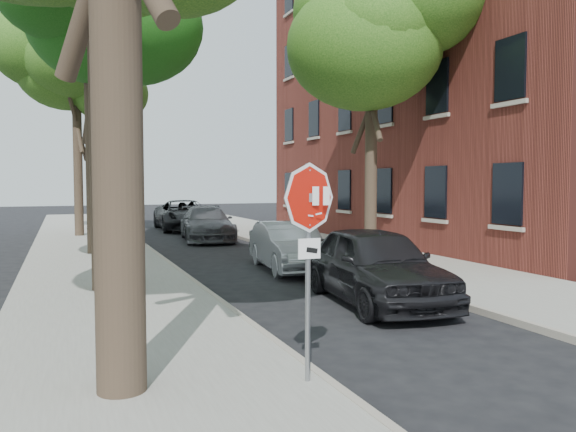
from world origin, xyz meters
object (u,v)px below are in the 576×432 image
Objects in this scene: apartment_building at (484,66)px; stop_sign at (309,229)px; car_b at (288,246)px; tree_right at (370,37)px; car_a at (375,265)px; car_c at (207,224)px; tree_mid_b at (89,18)px; car_d at (184,215)px; tree_far at (75,78)px.

stop_sign is at bearing -136.35° from apartment_building.
apartment_building is 4.82× the size of car_b.
tree_right is 1.98× the size of car_a.
tree_mid_b is at bearing -135.84° from car_c.
tree_mid_b is 1.81× the size of car_d.
car_a is at bearing -83.40° from car_b.
stop_sign reaches higher than car_a.
stop_sign is at bearing -123.38° from tree_right.
stop_sign is (-14.70, -14.03, -5.71)m from apartment_building.
car_c is 0.89× the size of car_d.
car_c is (-11.61, 3.75, -6.92)m from apartment_building.
car_a is (5.32, -17.13, -6.41)m from tree_far.
tree_right is 10.64m from car_c.
car_b is at bearing 96.80° from car_a.
car_a is at bearing -138.69° from apartment_building.
car_b is at bearing -81.67° from car_c.
car_b is at bearing -66.84° from tree_far.
car_d is (0.17, 5.71, 0.06)m from car_c.
stop_sign is 13.23m from tree_right.
stop_sign is at bearing -95.87° from car_d.
tree_right reaches higher than car_d.
apartment_building is 16.65m from car_a.
car_d is at bearing 95.42° from car_c.
car_b is at bearing 69.48° from stop_sign.
car_a reaches higher than car_c.
tree_right is (8.70, -11.00, 0.00)m from tree_far.
tree_right is (8.40, -4.01, -0.78)m from tree_mid_b.
car_a is at bearing -81.97° from car_c.
stop_sign is 0.51× the size of car_c.
tree_mid_b is 2.20× the size of car_a.
tree_mid_b is 9.44m from car_c.
car_d is (3.27, 23.48, -1.15)m from stop_sign.
car_d is (-3.41, 13.35, -6.42)m from tree_right.
tree_far is at bearing 156.96° from apartment_building.
apartment_building reaches higher than stop_sign.
car_b is (5.00, -5.39, -7.31)m from tree_mid_b.
stop_sign is 15.48m from tree_mid_b.
stop_sign is at bearing -122.96° from car_a.
apartment_building reaches higher than tree_mid_b.
car_a reaches higher than car_d.
apartment_building is at bearing 43.65° from stop_sign.
apartment_building is 2.17× the size of tree_far.
car_b is (3.28, 8.75, -1.26)m from stop_sign.
stop_sign is 0.25× the size of tree_mid_b.
tree_mid_b is at bearing 122.86° from car_a.
apartment_building is 3.53× the size of car_d.
apartment_building is at bearing -0.43° from tree_mid_b.
apartment_building is 3.97× the size of car_c.
tree_right reaches higher than car_b.
tree_mid_b reaches higher than tree_right.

